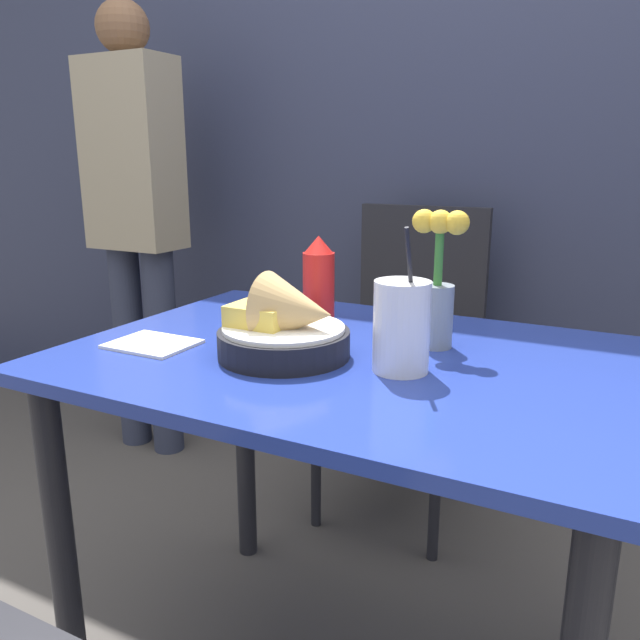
{
  "coord_description": "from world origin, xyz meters",
  "views": [
    {
      "loc": [
        0.44,
        -0.96,
        1.07
      ],
      "look_at": [
        -0.05,
        -0.02,
        0.79
      ],
      "focal_mm": 35.0,
      "sensor_mm": 36.0,
      "label": 1
    }
  ],
  "objects_px": {
    "drink_cup": "(401,329)",
    "person_standing": "(136,208)",
    "chair_far_window": "(411,335)",
    "ketchup_bottle": "(319,281)",
    "food_basket": "(287,328)",
    "flower_vase": "(438,284)"
  },
  "relations": [
    {
      "from": "food_basket",
      "to": "person_standing",
      "type": "distance_m",
      "value": 1.3
    },
    {
      "from": "ketchup_bottle",
      "to": "flower_vase",
      "type": "distance_m",
      "value": 0.28
    },
    {
      "from": "food_basket",
      "to": "person_standing",
      "type": "bearing_deg",
      "value": 144.15
    },
    {
      "from": "drink_cup",
      "to": "flower_vase",
      "type": "relative_size",
      "value": 0.95
    },
    {
      "from": "drink_cup",
      "to": "person_standing",
      "type": "bearing_deg",
      "value": 149.46
    },
    {
      "from": "food_basket",
      "to": "person_standing",
      "type": "height_order",
      "value": "person_standing"
    },
    {
      "from": "chair_far_window",
      "to": "drink_cup",
      "type": "bearing_deg",
      "value": -72.27
    },
    {
      "from": "chair_far_window",
      "to": "ketchup_bottle",
      "type": "relative_size",
      "value": 5.05
    },
    {
      "from": "food_basket",
      "to": "ketchup_bottle",
      "type": "xyz_separation_m",
      "value": [
        -0.06,
        0.23,
        0.04
      ]
    },
    {
      "from": "chair_far_window",
      "to": "food_basket",
      "type": "distance_m",
      "value": 0.89
    },
    {
      "from": "food_basket",
      "to": "chair_far_window",
      "type": "bearing_deg",
      "value": 94.42
    },
    {
      "from": "ketchup_bottle",
      "to": "person_standing",
      "type": "xyz_separation_m",
      "value": [
        -0.99,
        0.53,
        0.08
      ]
    },
    {
      "from": "food_basket",
      "to": "person_standing",
      "type": "xyz_separation_m",
      "value": [
        -1.05,
        0.76,
        0.11
      ]
    },
    {
      "from": "chair_far_window",
      "to": "food_basket",
      "type": "bearing_deg",
      "value": -85.58
    },
    {
      "from": "person_standing",
      "to": "food_basket",
      "type": "bearing_deg",
      "value": -35.85
    },
    {
      "from": "ketchup_bottle",
      "to": "drink_cup",
      "type": "xyz_separation_m",
      "value": [
        0.26,
        -0.21,
        -0.02
      ]
    },
    {
      "from": "drink_cup",
      "to": "flower_vase",
      "type": "distance_m",
      "value": 0.16
    },
    {
      "from": "chair_far_window",
      "to": "person_standing",
      "type": "bearing_deg",
      "value": -174.76
    },
    {
      "from": "person_standing",
      "to": "flower_vase",
      "type": "bearing_deg",
      "value": -24.79
    },
    {
      "from": "ketchup_bottle",
      "to": "flower_vase",
      "type": "height_order",
      "value": "flower_vase"
    },
    {
      "from": "person_standing",
      "to": "ketchup_bottle",
      "type": "bearing_deg",
      "value": -28.02
    },
    {
      "from": "food_basket",
      "to": "flower_vase",
      "type": "bearing_deg",
      "value": 40.42
    }
  ]
}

